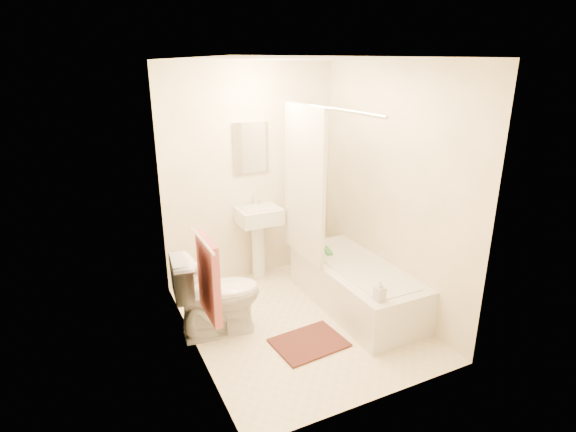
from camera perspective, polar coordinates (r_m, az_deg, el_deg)
name	(u,v)px	position (r m, az deg, el deg)	size (l,w,h in m)	color
floor	(299,321)	(4.46, 1.43, -13.21)	(2.40, 2.40, 0.00)	beige
ceiling	(302,59)	(3.79, 1.74, 19.33)	(2.40, 2.40, 0.00)	white
wall_back	(251,174)	(5.02, -4.74, 5.30)	(2.00, 0.02, 2.40)	beige
wall_left	(188,219)	(3.63, -12.58, -0.35)	(0.02, 2.40, 2.40)	beige
wall_right	(391,190)	(4.49, 13.00, 3.28)	(0.02, 2.40, 2.40)	beige
mirror	(251,148)	(4.94, -4.75, 8.64)	(0.40, 0.03, 0.55)	white
curtain_rod	(326,108)	(4.04, 4.90, 13.55)	(0.03, 0.03, 1.70)	silver
shower_curtain	(304,184)	(4.52, 2.05, 4.09)	(0.04, 0.80, 1.55)	silver
towel_bar	(202,240)	(3.45, -10.83, -3.05)	(0.02, 0.02, 0.60)	silver
towel	(209,278)	(3.58, -10.05, -7.74)	(0.06, 0.45, 0.66)	#CC7266
toilet_paper	(197,269)	(3.94, -11.50, -6.57)	(0.12, 0.12, 0.11)	white
toilet	(217,295)	(4.16, -8.96, -9.86)	(0.44, 0.78, 0.77)	white
sink	(259,240)	(5.12, -3.73, -3.08)	(0.47, 0.38, 0.93)	silver
bathtub	(355,286)	(4.67, 8.54, -8.74)	(0.69, 1.58, 0.45)	silver
bath_mat	(309,343)	(4.15, 2.69, -15.78)	(0.61, 0.46, 0.02)	#4C261A
soap_bottle	(380,291)	(3.93, 11.58, -9.28)	(0.08, 0.09, 0.18)	white
scrub_brush	(327,251)	(4.83, 5.00, -4.46)	(0.06, 0.20, 0.04)	green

